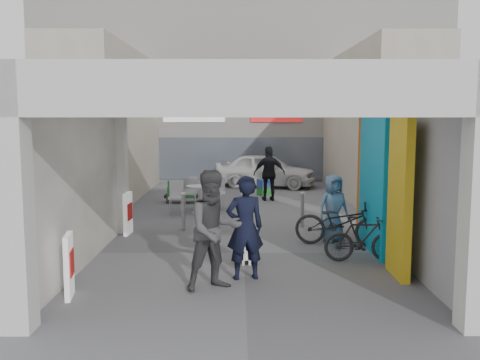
{
  "coord_description": "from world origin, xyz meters",
  "views": [
    {
      "loc": [
        -0.11,
        -10.78,
        2.82
      ],
      "look_at": [
        -0.08,
        1.0,
        1.4
      ],
      "focal_mm": 40.0,
      "sensor_mm": 36.0,
      "label": 1
    }
  ],
  "objects_px": {
    "bicycle_rear": "(363,239)",
    "white_van": "(266,170)",
    "man_with_dog": "(245,228)",
    "man_crates": "(269,174)",
    "border_collie": "(246,249)",
    "bicycle_front": "(340,222)",
    "cafe_set": "(196,200)",
    "man_elderly": "(333,208)",
    "man_back_turned": "(214,230)",
    "produce_stand": "(182,194)"
  },
  "relations": [
    {
      "from": "bicycle_rear",
      "to": "white_van",
      "type": "relative_size",
      "value": 0.38
    },
    {
      "from": "man_with_dog",
      "to": "man_crates",
      "type": "bearing_deg",
      "value": -108.82
    },
    {
      "from": "border_collie",
      "to": "white_van",
      "type": "height_order",
      "value": "white_van"
    },
    {
      "from": "bicycle_front",
      "to": "bicycle_rear",
      "type": "height_order",
      "value": "bicycle_front"
    },
    {
      "from": "cafe_set",
      "to": "bicycle_front",
      "type": "bearing_deg",
      "value": -50.69
    },
    {
      "from": "man_crates",
      "to": "cafe_set",
      "type": "bearing_deg",
      "value": 34.36
    },
    {
      "from": "white_van",
      "to": "bicycle_rear",
      "type": "bearing_deg",
      "value": -157.15
    },
    {
      "from": "man_elderly",
      "to": "bicycle_front",
      "type": "xyz_separation_m",
      "value": [
        0.08,
        -0.44,
        -0.24
      ]
    },
    {
      "from": "man_with_dog",
      "to": "man_back_turned",
      "type": "height_order",
      "value": "man_back_turned"
    },
    {
      "from": "cafe_set",
      "to": "bicycle_front",
      "type": "height_order",
      "value": "bicycle_front"
    },
    {
      "from": "man_back_turned",
      "to": "produce_stand",
      "type": "bearing_deg",
      "value": 73.28
    },
    {
      "from": "bicycle_front",
      "to": "border_collie",
      "type": "bearing_deg",
      "value": 139.85
    },
    {
      "from": "border_collie",
      "to": "bicycle_front",
      "type": "distance_m",
      "value": 2.5
    },
    {
      "from": "man_with_dog",
      "to": "bicycle_rear",
      "type": "relative_size",
      "value": 1.21
    },
    {
      "from": "man_elderly",
      "to": "white_van",
      "type": "bearing_deg",
      "value": 77.09
    },
    {
      "from": "produce_stand",
      "to": "man_with_dog",
      "type": "distance_m",
      "value": 8.47
    },
    {
      "from": "cafe_set",
      "to": "produce_stand",
      "type": "distance_m",
      "value": 1.7
    },
    {
      "from": "produce_stand",
      "to": "bicycle_rear",
      "type": "xyz_separation_m",
      "value": [
        4.27,
        -7.11,
        0.17
      ]
    },
    {
      "from": "cafe_set",
      "to": "man_with_dog",
      "type": "xyz_separation_m",
      "value": [
        1.39,
        -6.62,
        0.56
      ]
    },
    {
      "from": "man_with_dog",
      "to": "man_crates",
      "type": "relative_size",
      "value": 1.0
    },
    {
      "from": "produce_stand",
      "to": "bicycle_front",
      "type": "distance_m",
      "value": 7.13
    },
    {
      "from": "cafe_set",
      "to": "man_crates",
      "type": "distance_m",
      "value": 3.11
    },
    {
      "from": "cafe_set",
      "to": "man_crates",
      "type": "xyz_separation_m",
      "value": [
        2.3,
        2.01,
        0.57
      ]
    },
    {
      "from": "border_collie",
      "to": "man_back_turned",
      "type": "xyz_separation_m",
      "value": [
        -0.54,
        -1.5,
        0.69
      ]
    },
    {
      "from": "cafe_set",
      "to": "border_collie",
      "type": "xyz_separation_m",
      "value": [
        1.43,
        -5.65,
        -0.05
      ]
    },
    {
      "from": "bicycle_rear",
      "to": "white_van",
      "type": "bearing_deg",
      "value": 6.88
    },
    {
      "from": "cafe_set",
      "to": "man_elderly",
      "type": "xyz_separation_m",
      "value": [
        3.41,
        -3.81,
        0.42
      ]
    },
    {
      "from": "border_collie",
      "to": "bicycle_rear",
      "type": "xyz_separation_m",
      "value": [
        2.26,
        0.14,
        0.16
      ]
    },
    {
      "from": "produce_stand",
      "to": "man_with_dog",
      "type": "bearing_deg",
      "value": -79.72
    },
    {
      "from": "man_elderly",
      "to": "cafe_set",
      "type": "bearing_deg",
      "value": 112.39
    },
    {
      "from": "bicycle_rear",
      "to": "white_van",
      "type": "xyz_separation_m",
      "value": [
        -1.33,
        10.95,
        0.22
      ]
    },
    {
      "from": "produce_stand",
      "to": "border_collie",
      "type": "xyz_separation_m",
      "value": [
        2.01,
        -7.24,
        0.01
      ]
    },
    {
      "from": "man_back_turned",
      "to": "man_elderly",
      "type": "relative_size",
      "value": 1.29
    },
    {
      "from": "man_with_dog",
      "to": "white_van",
      "type": "height_order",
      "value": "man_with_dog"
    },
    {
      "from": "man_elderly",
      "to": "man_crates",
      "type": "xyz_separation_m",
      "value": [
        -1.11,
        5.82,
        0.15
      ]
    },
    {
      "from": "border_collie",
      "to": "bicycle_rear",
      "type": "height_order",
      "value": "bicycle_rear"
    },
    {
      "from": "man_back_turned",
      "to": "bicycle_front",
      "type": "xyz_separation_m",
      "value": [
        2.6,
        2.9,
        -0.46
      ]
    },
    {
      "from": "cafe_set",
      "to": "bicycle_front",
      "type": "xyz_separation_m",
      "value": [
        3.49,
        -4.26,
        0.18
      ]
    },
    {
      "from": "produce_stand",
      "to": "man_back_turned",
      "type": "relative_size",
      "value": 0.55
    },
    {
      "from": "man_with_dog",
      "to": "man_elderly",
      "type": "bearing_deg",
      "value": -138.54
    },
    {
      "from": "man_crates",
      "to": "border_collie",
      "type": "bearing_deg",
      "value": 76.69
    },
    {
      "from": "man_elderly",
      "to": "bicycle_rear",
      "type": "height_order",
      "value": "man_elderly"
    },
    {
      "from": "man_crates",
      "to": "white_van",
      "type": "relative_size",
      "value": 0.46
    },
    {
      "from": "white_van",
      "to": "bicycle_front",
      "type": "bearing_deg",
      "value": -157.42
    },
    {
      "from": "border_collie",
      "to": "bicycle_front",
      "type": "xyz_separation_m",
      "value": [
        2.06,
        1.4,
        0.23
      ]
    },
    {
      "from": "man_with_dog",
      "to": "bicycle_rear",
      "type": "distance_m",
      "value": 2.59
    },
    {
      "from": "border_collie",
      "to": "man_elderly",
      "type": "relative_size",
      "value": 0.48
    },
    {
      "from": "man_elderly",
      "to": "man_with_dog",
      "type": "bearing_deg",
      "value": -145.17
    },
    {
      "from": "man_with_dog",
      "to": "bicycle_front",
      "type": "xyz_separation_m",
      "value": [
        2.1,
        2.36,
        -0.39
      ]
    },
    {
      "from": "man_crates",
      "to": "bicycle_rear",
      "type": "relative_size",
      "value": 1.21
    }
  ]
}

